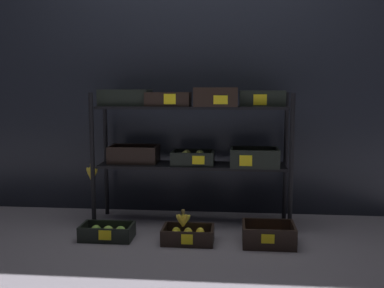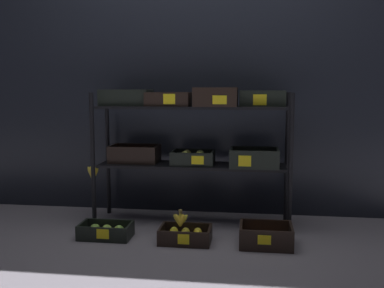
{
  "view_description": "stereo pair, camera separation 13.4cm",
  "coord_description": "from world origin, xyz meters",
  "px_view_note": "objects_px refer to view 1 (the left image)",
  "views": [
    {
      "loc": [
        0.31,
        -3.25,
        1.01
      ],
      "look_at": [
        0.0,
        0.0,
        0.6
      ],
      "focal_mm": 41.47,
      "sensor_mm": 36.0,
      "label": 1
    },
    {
      "loc": [
        0.44,
        -3.23,
        1.01
      ],
      "look_at": [
        0.0,
        0.0,
        0.6
      ],
      "focal_mm": 41.47,
      "sensor_mm": 36.0,
      "label": 2
    }
  ],
  "objects_px": {
    "crate_ground_lemon": "(188,236)",
    "display_rack": "(191,133)",
    "banana_bunch_loose": "(183,220)",
    "crate_ground_apple_green": "(107,233)",
    "crate_ground_tangerine": "(268,237)"
  },
  "relations": [
    {
      "from": "crate_ground_tangerine",
      "to": "banana_bunch_loose",
      "type": "xyz_separation_m",
      "value": [
        -0.56,
        -0.01,
        0.1
      ]
    },
    {
      "from": "crate_ground_apple_green",
      "to": "crate_ground_lemon",
      "type": "relative_size",
      "value": 1.04
    },
    {
      "from": "banana_bunch_loose",
      "to": "crate_ground_apple_green",
      "type": "bearing_deg",
      "value": 177.78
    },
    {
      "from": "display_rack",
      "to": "crate_ground_tangerine",
      "type": "height_order",
      "value": "display_rack"
    },
    {
      "from": "display_rack",
      "to": "crate_ground_apple_green",
      "type": "xyz_separation_m",
      "value": [
        -0.53,
        -0.42,
        -0.64
      ]
    },
    {
      "from": "crate_ground_tangerine",
      "to": "banana_bunch_loose",
      "type": "relative_size",
      "value": 2.9
    },
    {
      "from": "crate_ground_lemon",
      "to": "display_rack",
      "type": "bearing_deg",
      "value": 92.53
    },
    {
      "from": "crate_ground_lemon",
      "to": "banana_bunch_loose",
      "type": "distance_m",
      "value": 0.11
    },
    {
      "from": "crate_ground_apple_green",
      "to": "crate_ground_lemon",
      "type": "height_order",
      "value": "crate_ground_lemon"
    },
    {
      "from": "crate_ground_lemon",
      "to": "crate_ground_tangerine",
      "type": "bearing_deg",
      "value": 0.81
    },
    {
      "from": "display_rack",
      "to": "crate_ground_tangerine",
      "type": "distance_m",
      "value": 0.94
    },
    {
      "from": "display_rack",
      "to": "banana_bunch_loose",
      "type": "distance_m",
      "value": 0.69
    },
    {
      "from": "crate_ground_lemon",
      "to": "banana_bunch_loose",
      "type": "bearing_deg",
      "value": -169.07
    },
    {
      "from": "crate_ground_apple_green",
      "to": "crate_ground_lemon",
      "type": "xyz_separation_m",
      "value": [
        0.55,
        -0.01,
        0.0
      ]
    },
    {
      "from": "display_rack",
      "to": "banana_bunch_loose",
      "type": "xyz_separation_m",
      "value": [
        -0.01,
        -0.44,
        -0.53
      ]
    }
  ]
}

